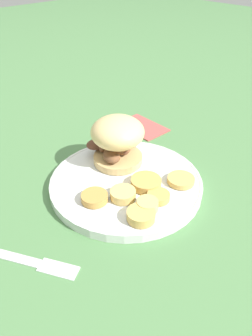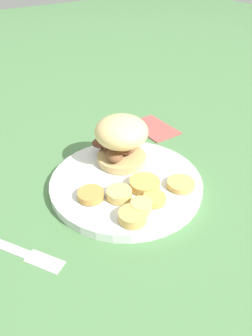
{
  "view_description": "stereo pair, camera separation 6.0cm",
  "coord_description": "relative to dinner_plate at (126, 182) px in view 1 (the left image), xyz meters",
  "views": [
    {
      "loc": [
        0.35,
        -0.34,
        0.39
      ],
      "look_at": [
        0.0,
        0.0,
        0.04
      ],
      "focal_mm": 35.0,
      "sensor_mm": 36.0,
      "label": 1
    },
    {
      "loc": [
        0.39,
        -0.29,
        0.39
      ],
      "look_at": [
        0.0,
        0.0,
        0.04
      ],
      "focal_mm": 35.0,
      "sensor_mm": 36.0,
      "label": 2
    }
  ],
  "objects": [
    {
      "name": "ground_plane",
      "position": [
        0.0,
        0.0,
        -0.01
      ],
      "size": [
        4.0,
        4.0,
        0.0
      ],
      "primitive_type": "plane",
      "color": "#4C7A47"
    },
    {
      "name": "dinner_plate",
      "position": [
        0.0,
        0.0,
        0.0
      ],
      "size": [
        0.29,
        0.29,
        0.02
      ],
      "color": "silver",
      "rests_on": "ground_plane"
    },
    {
      "name": "sandwich",
      "position": [
        -0.06,
        0.03,
        0.06
      ],
      "size": [
        0.13,
        0.11,
        0.1
      ],
      "color": "tan",
      "rests_on": "dinner_plate"
    },
    {
      "name": "potato_round_0",
      "position": [
        0.08,
        -0.03,
        0.02
      ],
      "size": [
        0.04,
        0.04,
        0.02
      ],
      "primitive_type": "cylinder",
      "color": "#DBB766",
      "rests_on": "dinner_plate"
    },
    {
      "name": "potato_round_1",
      "position": [
        0.01,
        -0.08,
        0.01
      ],
      "size": [
        0.05,
        0.05,
        0.01
      ],
      "primitive_type": "cylinder",
      "color": "#BC8942",
      "rests_on": "dinner_plate"
    },
    {
      "name": "potato_round_2",
      "position": [
        0.04,
        -0.04,
        0.02
      ],
      "size": [
        0.04,
        0.04,
        0.02
      ],
      "primitive_type": "cylinder",
      "color": "#DBB766",
      "rests_on": "dinner_plate"
    },
    {
      "name": "potato_round_3",
      "position": [
        0.08,
        0.07,
        0.01
      ],
      "size": [
        0.05,
        0.05,
        0.01
      ],
      "primitive_type": "cylinder",
      "color": "tan",
      "rests_on": "dinner_plate"
    },
    {
      "name": "potato_round_4",
      "position": [
        0.04,
        0.01,
        0.02
      ],
      "size": [
        0.06,
        0.06,
        0.01
      ],
      "primitive_type": "cylinder",
      "color": "tan",
      "rests_on": "dinner_plate"
    },
    {
      "name": "potato_round_5",
      "position": [
        0.09,
        -0.06,
        0.02
      ],
      "size": [
        0.05,
        0.05,
        0.02
      ],
      "primitive_type": "cylinder",
      "color": "tan",
      "rests_on": "dinner_plate"
    },
    {
      "name": "potato_round_6",
      "position": [
        0.08,
        0.0,
        0.01
      ],
      "size": [
        0.04,
        0.04,
        0.01
      ],
      "primitive_type": "cylinder",
      "color": "tan",
      "rests_on": "dinner_plate"
    },
    {
      "name": "fork",
      "position": [
        0.03,
        -0.23,
        -0.01
      ],
      "size": [
        0.15,
        0.1,
        0.0
      ],
      "color": "silver",
      "rests_on": "ground_plane"
    },
    {
      "name": "napkin",
      "position": [
        -0.14,
        0.2,
        -0.01
      ],
      "size": [
        0.12,
        0.08,
        0.01
      ],
      "primitive_type": "cube",
      "rotation": [
        0.0,
        0.0,
        6.24
      ],
      "color": "#B24C47",
      "rests_on": "ground_plane"
    }
  ]
}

